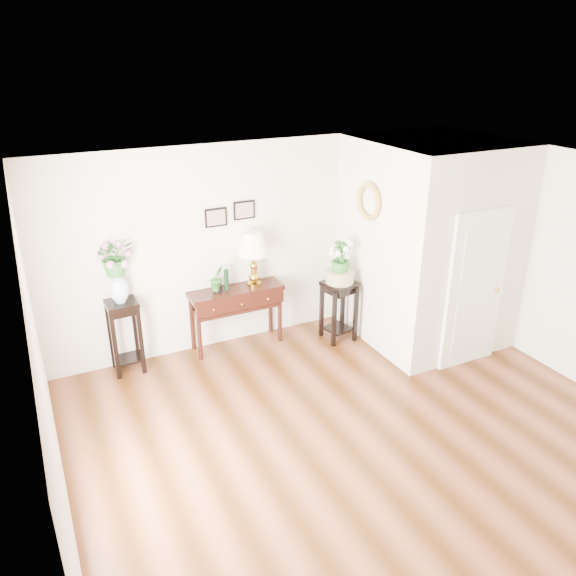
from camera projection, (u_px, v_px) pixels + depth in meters
floor at (366, 439)px, 6.07m from camera, size 6.00×5.50×0.02m
ceiling at (384, 182)px, 4.96m from camera, size 6.00×5.50×0.02m
wall_back at (261, 243)px, 7.78m from camera, size 6.00×0.02×2.80m
wall_left at (48, 402)px, 4.30m from camera, size 0.02×5.50×2.80m
partition at (427, 241)px, 7.83m from camera, size 1.80×1.95×2.80m
door at (475, 290)px, 7.14m from camera, size 0.90×0.05×2.10m
art_print_left at (216, 217)px, 7.32m from camera, size 0.30×0.02×0.25m
art_print_right at (244, 210)px, 7.46m from camera, size 0.30×0.02×0.25m
wall_ornament at (368, 201)px, 7.29m from camera, size 0.07×0.51×0.51m
console_table at (236, 317)px, 7.82m from camera, size 1.31×0.44×0.87m
table_lamp at (254, 261)px, 7.62m from camera, size 0.58×0.58×0.77m
green_vase at (226, 278)px, 7.53m from camera, size 0.06×0.06×0.30m
potted_plant at (217, 279)px, 7.47m from camera, size 0.23×0.20×0.36m
plant_stand_a at (125, 336)px, 7.18m from camera, size 0.39×0.39×0.98m
porcelain_vase at (119, 285)px, 6.90m from camera, size 0.24×0.24×0.41m
lily_arrangement at (114, 253)px, 6.73m from camera, size 0.50×0.45×0.50m
plant_stand_b at (339, 311)px, 8.00m from camera, size 0.50×0.50×0.88m
ceramic_bowl at (340, 277)px, 7.79m from camera, size 0.44×0.44×0.17m
narcissus at (341, 258)px, 7.68m from camera, size 0.34×0.34×0.48m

